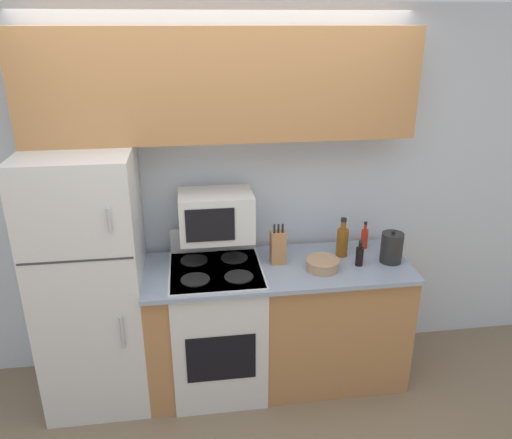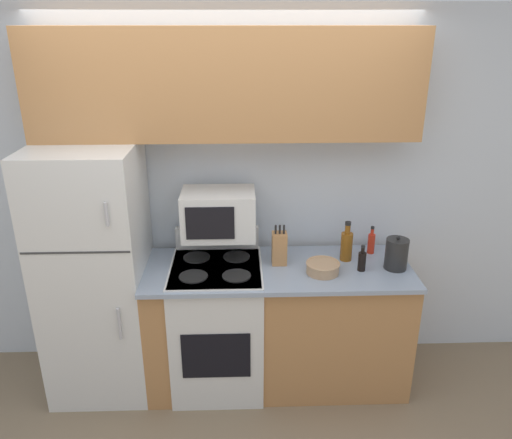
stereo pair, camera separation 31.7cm
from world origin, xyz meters
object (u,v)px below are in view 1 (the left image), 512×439
Objects in this scene: bottle_whiskey at (342,241)px; bottle_soy_sauce at (360,256)px; refrigerator at (92,282)px; bottle_hot_sauce at (364,238)px; microwave at (216,215)px; kettle at (392,248)px; stove at (218,326)px; knife_block at (278,247)px; bowl at (322,264)px.

bottle_soy_sauce is at bearing -66.08° from bottle_whiskey.
refrigerator reaches higher than bottle_hot_sauce.
kettle is (1.17, -0.18, -0.23)m from microwave.
refrigerator is at bearing 177.97° from stove.
bottle_hot_sauce is at bearing 12.34° from knife_block.
refrigerator reaches higher than bowl.
knife_block is at bearing 172.78° from kettle.
kettle is at bearing -2.12° from refrigerator.
refrigerator is 0.91m from microwave.
bottle_soy_sauce is at bearing -12.58° from knife_block.
bottle_hot_sauce is 0.71× the size of bottle_whiskey.
bowl is 0.80× the size of bottle_whiskey.
bowl is 0.96× the size of kettle.
microwave is 2.69× the size of bottle_soy_sauce.
bottle_whiskey is 0.33m from kettle.
bottle_soy_sauce is 0.29m from bottle_hot_sauce.
stove is 4.83× the size of bowl.
bottle_soy_sauce is 0.90× the size of bottle_hot_sauce.
stove is 5.99× the size of bottle_soy_sauce.
bottle_soy_sauce is (0.53, -0.12, -0.04)m from knife_block.
microwave is at bearing 167.61° from bottle_soy_sauce.
refrigerator is at bearing -172.39° from microwave.
microwave is 1.73× the size of bottle_whiskey.
microwave reaches higher than bowl.
stove is at bearing -173.10° from knife_block.
stove is (0.80, -0.03, -0.39)m from refrigerator.
bowl is at bearing -7.74° from stove.
kettle is at bearing 5.74° from bowl.
bottle_soy_sauce is at bearing -4.04° from stove.
kettle reaches higher than bottle_hot_sauce.
refrigerator is 9.62× the size of bottle_soy_sauce.
bottle_whiskey reaches higher than bottle_hot_sauce.
stove reaches higher than bowl.
bottle_whiskey is at bearing 113.92° from bottle_soy_sauce.
kettle is (0.10, -0.24, 0.03)m from bottle_hot_sauce.
microwave is (0.82, 0.11, 0.37)m from refrigerator.
bowl is at bearing -28.20° from knife_block.
microwave is 0.77m from bowl.
knife_block is at bearing -174.84° from bottle_whiskey.
bottle_whiskey reaches higher than stove.
bottle_hot_sauce is 0.26m from kettle.
bottle_hot_sauce is at bearing 10.23° from stove.
bottle_soy_sauce is at bearing -115.72° from bottle_hot_sauce.
refrigerator is at bearing -178.92° from knife_block.
bowl is (0.27, -0.15, -0.07)m from knife_block.
refrigerator is 6.18× the size of bottle_whiskey.
knife_block is 0.32m from bowl.
microwave is at bearing 167.87° from knife_block.
bowl is 0.50m from kettle.
microwave is 2.09× the size of kettle.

